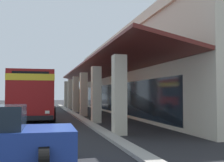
{
  "coord_description": "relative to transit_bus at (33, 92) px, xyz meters",
  "views": [
    {
      "loc": [
        22.24,
        -0.12,
        1.74
      ],
      "look_at": [
        5.59,
        4.01,
        2.51
      ],
      "focal_mm": 45.8,
      "sensor_mm": 36.0,
      "label": 1
    }
  ],
  "objects": [
    {
      "name": "ground",
      "position": [
        -0.76,
        8.7,
        -1.85
      ],
      "size": [
        120.0,
        120.0,
        0.0
      ],
      "primitive_type": "plane",
      "color": "#262628"
    },
    {
      "name": "curb_strip",
      "position": [
        -3.36,
        3.26,
        -1.79
      ],
      "size": [
        37.77,
        0.5,
        0.12
      ],
      "primitive_type": "cube",
      "color": "#9E998E",
      "rests_on": "ground"
    },
    {
      "name": "plaza_building",
      "position": [
        -3.36,
        12.88,
        1.54
      ],
      "size": [
        31.78,
        15.82,
        6.78
      ],
      "color": "beige",
      "rests_on": "ground"
    },
    {
      "name": "transit_bus",
      "position": [
        0.0,
        0.0,
        0.0
      ],
      "size": [
        11.22,
        2.87,
        3.34
      ],
      "color": "maroon",
      "rests_on": "ground"
    },
    {
      "name": "potted_palm",
      "position": [
        -9.96,
        4.7,
        -1.23
      ],
      "size": [
        1.99,
        1.71,
        2.57
      ],
      "color": "#4C4742",
      "rests_on": "ground"
    }
  ]
}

